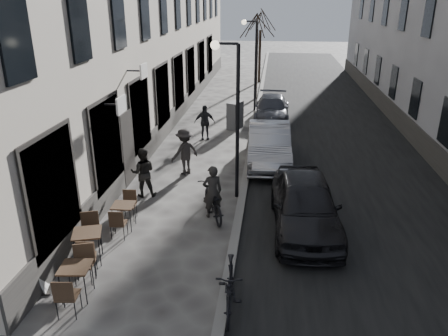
% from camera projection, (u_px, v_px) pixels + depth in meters
% --- Properties ---
extents(ground, '(120.00, 120.00, 0.00)m').
position_uv_depth(ground, '(212.00, 317.00, 9.22)').
color(ground, '#3A3735').
rests_on(ground, ground).
extents(road, '(7.30, 60.00, 0.00)m').
position_uv_depth(road, '(324.00, 121.00, 23.58)').
color(road, black).
rests_on(road, ground).
extents(kerb, '(0.25, 60.00, 0.12)m').
position_uv_depth(kerb, '(256.00, 118.00, 23.95)').
color(kerb, slate).
rests_on(kerb, ground).
extents(streetlamp_near, '(0.90, 0.28, 5.09)m').
position_uv_depth(streetlamp_near, '(232.00, 105.00, 13.61)').
color(streetlamp_near, black).
rests_on(streetlamp_near, ground).
extents(streetlamp_far, '(0.90, 0.28, 5.09)m').
position_uv_depth(streetlamp_far, '(253.00, 55.00, 24.69)').
color(streetlamp_far, black).
rests_on(streetlamp_far, ground).
extents(tree_near, '(2.40, 2.40, 5.70)m').
position_uv_depth(tree_near, '(257.00, 24.00, 26.90)').
color(tree_near, black).
rests_on(tree_near, ground).
extents(tree_far, '(2.40, 2.40, 5.70)m').
position_uv_depth(tree_far, '(261.00, 19.00, 32.44)').
color(tree_far, black).
rests_on(tree_far, ground).
extents(bistro_set_a, '(0.72, 1.63, 0.94)m').
position_uv_depth(bistro_set_a, '(76.00, 278.00, 9.69)').
color(bistro_set_a, '#332316').
rests_on(bistro_set_a, ground).
extents(bistro_set_b, '(0.96, 1.75, 1.00)m').
position_uv_depth(bistro_set_b, '(88.00, 244.00, 10.98)').
color(bistro_set_b, '#332316').
rests_on(bistro_set_b, ground).
extents(bistro_set_c, '(0.64, 1.52, 0.88)m').
position_uv_depth(bistro_set_c, '(124.00, 214.00, 12.61)').
color(bistro_set_c, '#332316').
rests_on(bistro_set_c, ground).
extents(sign_board, '(0.45, 0.61, 0.96)m').
position_uv_depth(sign_board, '(42.00, 274.00, 9.99)').
color(sign_board, black).
rests_on(sign_board, ground).
extents(utility_cabinet, '(0.83, 1.04, 1.37)m').
position_uv_depth(utility_cabinet, '(235.00, 115.00, 22.05)').
color(utility_cabinet, '#59595B').
rests_on(utility_cabinet, ground).
extents(bicycle, '(1.36, 2.04, 1.01)m').
position_uv_depth(bicycle, '(213.00, 201.00, 13.25)').
color(bicycle, black).
rests_on(bicycle, ground).
extents(cyclist_rider, '(0.71, 0.60, 1.66)m').
position_uv_depth(cyclist_rider, '(212.00, 192.00, 13.13)').
color(cyclist_rider, '#262421').
rests_on(cyclist_rider, ground).
extents(pedestrian_near, '(0.94, 0.80, 1.69)m').
position_uv_depth(pedestrian_near, '(143.00, 172.00, 14.52)').
color(pedestrian_near, black).
rests_on(pedestrian_near, ground).
extents(pedestrian_mid, '(1.27, 1.27, 1.77)m').
position_uv_depth(pedestrian_mid, '(185.00, 152.00, 16.34)').
color(pedestrian_mid, '#292624').
rests_on(pedestrian_mid, ground).
extents(pedestrian_far, '(1.02, 0.60, 1.63)m').
position_uv_depth(pedestrian_far, '(205.00, 122.00, 20.35)').
color(pedestrian_far, black).
rests_on(pedestrian_far, ground).
extents(car_near, '(2.07, 4.66, 1.56)m').
position_uv_depth(car_near, '(305.00, 204.00, 12.44)').
color(car_near, black).
rests_on(car_near, ground).
extents(car_mid, '(1.82, 4.75, 1.55)m').
position_uv_depth(car_mid, '(269.00, 144.00, 17.48)').
color(car_mid, '#96989F').
rests_on(car_mid, ground).
extents(car_far, '(1.84, 4.44, 1.28)m').
position_uv_depth(car_far, '(272.00, 109.00, 23.52)').
color(car_far, '#33343C').
rests_on(car_far, ground).
extents(moped, '(0.63, 1.92, 1.14)m').
position_uv_depth(moped, '(230.00, 287.00, 9.26)').
color(moped, black).
rests_on(moped, ground).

